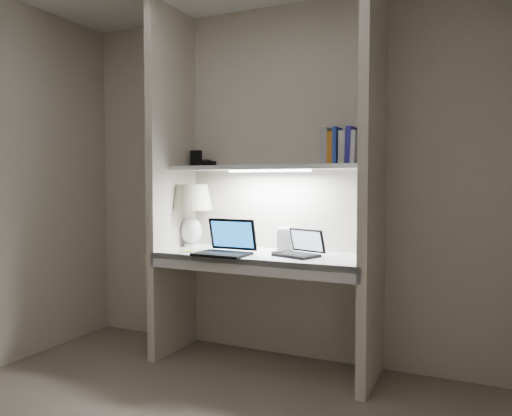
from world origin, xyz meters
The scene contains 17 objects.
back_wall centered at (0.00, 1.50, 1.25)m, with size 3.20×0.01×2.50m, color beige.
alcove_panel_left centered at (-0.73, 1.23, 1.25)m, with size 0.06×0.55×2.50m, color beige.
alcove_panel_right centered at (0.73, 1.23, 1.25)m, with size 0.06×0.55×2.50m, color beige.
desk centered at (0.00, 1.23, 0.75)m, with size 1.40×0.55×0.04m, color white.
desk_apron centered at (0.00, 0.96, 0.72)m, with size 1.46×0.03×0.10m, color silver.
shelf centered at (0.00, 1.32, 1.35)m, with size 1.40×0.36×0.03m, color silver.
strip_light centered at (0.00, 1.32, 1.33)m, with size 0.60×0.04×0.01m, color white.
table_lamp centered at (-0.64, 1.34, 1.08)m, with size 0.32×0.32×0.46m.
laptop_main centered at (-0.21, 1.08, 0.82)m, with size 0.35×0.30×0.23m.
laptop_netbook centered at (0.27, 1.22, 0.81)m, with size 0.33×0.31×0.17m.
speaker centered at (0.10, 1.40, 0.85)m, with size 0.11×0.08×0.16m, color silver.
mouse centered at (0.12, 1.18, 0.79)m, with size 0.09×0.05×0.03m, color black.
cable_coil centered at (0.14, 1.30, 0.78)m, with size 0.11×0.11×0.01m, color black.
sticky_note centered at (-0.52, 1.11, 0.77)m, with size 0.07×0.07×0.00m, color yellow.
book_row centered at (0.48, 1.39, 1.48)m, with size 0.23×0.16×0.24m.
shelf_box centered at (-0.64, 1.41, 1.43)m, with size 0.07×0.05×0.12m, color black.
shelf_gadget centered at (-0.52, 1.36, 1.39)m, with size 0.12×0.09×0.05m, color black.
Camera 1 is at (1.37, -1.82, 1.25)m, focal length 35.00 mm.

